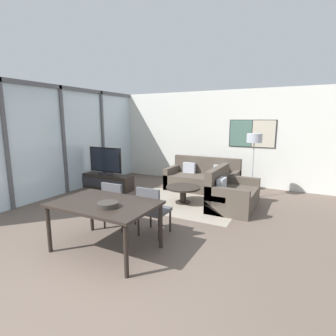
{
  "coord_description": "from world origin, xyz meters",
  "views": [
    {
      "loc": [
        2.36,
        -1.81,
        1.96
      ],
      "look_at": [
        -0.13,
        2.96,
        0.95
      ],
      "focal_mm": 28.0,
      "sensor_mm": 36.0,
      "label": 1
    }
  ],
  "objects_px": {
    "sofa_side": "(230,195)",
    "dining_chair_centre": "(152,208)",
    "dining_chair_left": "(117,202)",
    "sofa_main": "(203,180)",
    "tv_console": "(106,182)",
    "television": "(105,161)",
    "floor_lamp": "(254,143)",
    "dining_table": "(105,207)",
    "fruit_bowl": "(108,204)",
    "coffee_table": "(183,191)"
  },
  "relations": [
    {
      "from": "sofa_side",
      "to": "dining_chair_centre",
      "type": "bearing_deg",
      "value": 158.73
    },
    {
      "from": "dining_chair_left",
      "to": "sofa_main",
      "type": "bearing_deg",
      "value": 81.83
    },
    {
      "from": "tv_console",
      "to": "television",
      "type": "relative_size",
      "value": 1.52
    },
    {
      "from": "television",
      "to": "sofa_main",
      "type": "height_order",
      "value": "television"
    },
    {
      "from": "television",
      "to": "dining_chair_left",
      "type": "xyz_separation_m",
      "value": [
        2.0,
        -2.03,
        -0.31
      ]
    },
    {
      "from": "dining_chair_centre",
      "to": "floor_lamp",
      "type": "relative_size",
      "value": 0.53
    },
    {
      "from": "sofa_main",
      "to": "floor_lamp",
      "type": "distance_m",
      "value": 1.76
    },
    {
      "from": "dining_table",
      "to": "dining_chair_centre",
      "type": "relative_size",
      "value": 1.77
    },
    {
      "from": "television",
      "to": "fruit_bowl",
      "type": "xyz_separation_m",
      "value": [
        2.55,
        -2.9,
        -0.01
      ]
    },
    {
      "from": "tv_console",
      "to": "sofa_side",
      "type": "distance_m",
      "value": 3.53
    },
    {
      "from": "floor_lamp",
      "to": "dining_chair_centre",
      "type": "bearing_deg",
      "value": -109.83
    },
    {
      "from": "floor_lamp",
      "to": "fruit_bowl",
      "type": "bearing_deg",
      "value": -107.99
    },
    {
      "from": "dining_chair_left",
      "to": "coffee_table",
      "type": "bearing_deg",
      "value": 76.13
    },
    {
      "from": "television",
      "to": "floor_lamp",
      "type": "relative_size",
      "value": 0.67
    },
    {
      "from": "television",
      "to": "floor_lamp",
      "type": "distance_m",
      "value": 4.0
    },
    {
      "from": "coffee_table",
      "to": "dining_chair_centre",
      "type": "distance_m",
      "value": 1.88
    },
    {
      "from": "sofa_main",
      "to": "floor_lamp",
      "type": "height_order",
      "value": "floor_lamp"
    },
    {
      "from": "sofa_main",
      "to": "coffee_table",
      "type": "height_order",
      "value": "sofa_main"
    },
    {
      "from": "television",
      "to": "sofa_main",
      "type": "relative_size",
      "value": 0.55
    },
    {
      "from": "tv_console",
      "to": "fruit_bowl",
      "type": "relative_size",
      "value": 5.6
    },
    {
      "from": "coffee_table",
      "to": "fruit_bowl",
      "type": "distance_m",
      "value": 2.79
    },
    {
      "from": "sofa_side",
      "to": "floor_lamp",
      "type": "height_order",
      "value": "floor_lamp"
    },
    {
      "from": "dining_chair_centre",
      "to": "floor_lamp",
      "type": "height_order",
      "value": "floor_lamp"
    },
    {
      "from": "coffee_table",
      "to": "fruit_bowl",
      "type": "xyz_separation_m",
      "value": [
        0.08,
        -2.75,
        0.49
      ]
    },
    {
      "from": "coffee_table",
      "to": "dining_table",
      "type": "bearing_deg",
      "value": -92.15
    },
    {
      "from": "dining_chair_left",
      "to": "fruit_bowl",
      "type": "xyz_separation_m",
      "value": [
        0.55,
        -0.87,
        0.3
      ]
    },
    {
      "from": "tv_console",
      "to": "dining_table",
      "type": "bearing_deg",
      "value": -49.38
    },
    {
      "from": "tv_console",
      "to": "sofa_main",
      "type": "bearing_deg",
      "value": 25.81
    },
    {
      "from": "sofa_side",
      "to": "floor_lamp",
      "type": "distance_m",
      "value": 1.51
    },
    {
      "from": "sofa_main",
      "to": "tv_console",
      "type": "bearing_deg",
      "value": -154.19
    },
    {
      "from": "dining_table",
      "to": "dining_chair_left",
      "type": "xyz_separation_m",
      "value": [
        -0.36,
        0.73,
        -0.19
      ]
    },
    {
      "from": "sofa_side",
      "to": "sofa_main",
      "type": "bearing_deg",
      "value": 42.33
    },
    {
      "from": "sofa_main",
      "to": "dining_chair_centre",
      "type": "relative_size",
      "value": 2.28
    },
    {
      "from": "dining_table",
      "to": "dining_chair_centre",
      "type": "height_order",
      "value": "dining_chair_centre"
    },
    {
      "from": "television",
      "to": "coffee_table",
      "type": "distance_m",
      "value": 2.52
    },
    {
      "from": "coffee_table",
      "to": "dining_chair_centre",
      "type": "xyz_separation_m",
      "value": [
        0.27,
        -1.85,
        0.19
      ]
    },
    {
      "from": "sofa_main",
      "to": "floor_lamp",
      "type": "bearing_deg",
      "value": -7.47
    },
    {
      "from": "tv_console",
      "to": "dining_table",
      "type": "height_order",
      "value": "dining_table"
    },
    {
      "from": "dining_table",
      "to": "dining_chair_left",
      "type": "bearing_deg",
      "value": 116.38
    },
    {
      "from": "dining_chair_left",
      "to": "fruit_bowl",
      "type": "bearing_deg",
      "value": -57.98
    },
    {
      "from": "television",
      "to": "sofa_side",
      "type": "relative_size",
      "value": 0.8
    },
    {
      "from": "tv_console",
      "to": "sofa_main",
      "type": "relative_size",
      "value": 0.84
    },
    {
      "from": "sofa_main",
      "to": "dining_table",
      "type": "height_order",
      "value": "sofa_main"
    },
    {
      "from": "sofa_main",
      "to": "fruit_bowl",
      "type": "relative_size",
      "value": 6.7
    },
    {
      "from": "floor_lamp",
      "to": "coffee_table",
      "type": "bearing_deg",
      "value": -139.22
    },
    {
      "from": "coffee_table",
      "to": "sofa_side",
      "type": "bearing_deg",
      "value": 9.89
    },
    {
      "from": "tv_console",
      "to": "dining_table",
      "type": "xyz_separation_m",
      "value": [
        2.37,
        -2.76,
        0.46
      ]
    },
    {
      "from": "coffee_table",
      "to": "sofa_main",
      "type": "bearing_deg",
      "value": 90.0
    },
    {
      "from": "television",
      "to": "dining_table",
      "type": "xyz_separation_m",
      "value": [
        2.37,
        -2.76,
        -0.13
      ]
    },
    {
      "from": "dining_table",
      "to": "fruit_bowl",
      "type": "relative_size",
      "value": 5.22
    }
  ]
}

